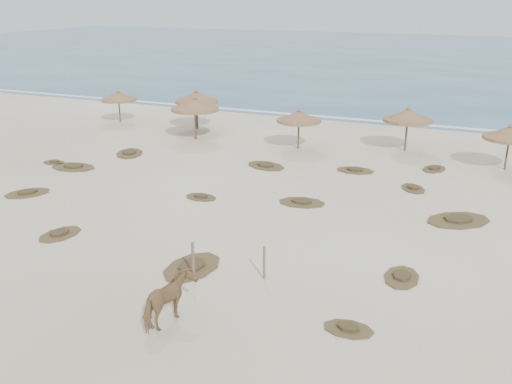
% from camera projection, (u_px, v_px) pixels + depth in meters
% --- Properties ---
extents(ground, '(160.00, 160.00, 0.00)m').
position_uv_depth(ground, '(154.00, 253.00, 21.05)').
color(ground, beige).
rests_on(ground, ground).
extents(ocean, '(200.00, 100.00, 0.01)m').
position_uv_depth(ocean, '(424.00, 56.00, 86.26)').
color(ocean, navy).
rests_on(ocean, ground).
extents(foam_line, '(70.00, 0.60, 0.01)m').
position_uv_depth(foam_line, '(339.00, 118.00, 43.66)').
color(foam_line, white).
rests_on(foam_line, ground).
extents(palapa_0, '(2.92, 2.92, 2.43)m').
position_uv_depth(palapa_0, '(118.00, 97.00, 41.78)').
color(palapa_0, brown).
rests_on(palapa_0, ground).
extents(palapa_1, '(3.94, 3.94, 2.83)m').
position_uv_depth(palapa_1, '(196.00, 98.00, 39.58)').
color(palapa_1, brown).
rests_on(palapa_1, ground).
extents(palapa_2, '(4.15, 4.15, 2.93)m').
position_uv_depth(palapa_2, '(195.00, 105.00, 36.62)').
color(palapa_2, brown).
rests_on(palapa_2, ground).
extents(palapa_3, '(3.57, 3.57, 2.55)m').
position_uv_depth(palapa_3, '(299.00, 117.00, 34.52)').
color(palapa_3, brown).
rests_on(palapa_3, ground).
extents(palapa_4, '(3.46, 3.46, 2.76)m').
position_uv_depth(palapa_4, '(408.00, 116.00, 33.98)').
color(palapa_4, brown).
rests_on(palapa_4, ground).
extents(palapa_5, '(3.53, 3.53, 2.58)m').
position_uv_depth(palapa_5, '(510.00, 133.00, 30.32)').
color(palapa_5, brown).
rests_on(palapa_5, ground).
extents(horse, '(1.04, 1.89, 1.53)m').
position_uv_depth(horse, '(169.00, 300.00, 16.29)').
color(horse, '#976F44').
rests_on(horse, ground).
extents(fence_post_near, '(0.13, 0.13, 1.38)m').
position_uv_depth(fence_post_near, '(193.00, 262.00, 18.80)').
color(fence_post_near, '#64584B').
rests_on(fence_post_near, ground).
extents(fence_post_far, '(0.10, 0.10, 1.19)m').
position_uv_depth(fence_post_far, '(264.00, 263.00, 18.93)').
color(fence_post_far, '#64584B').
rests_on(fence_post_far, ground).
extents(scrub_0, '(2.35, 2.49, 0.16)m').
position_uv_depth(scrub_0, '(27.00, 193.00, 27.19)').
color(scrub_0, brown).
rests_on(scrub_0, ground).
extents(scrub_1, '(2.65, 1.83, 0.16)m').
position_uv_depth(scrub_1, '(73.00, 167.00, 31.27)').
color(scrub_1, brown).
rests_on(scrub_1, ground).
extents(scrub_2, '(1.61, 1.10, 0.16)m').
position_uv_depth(scrub_2, '(201.00, 197.00, 26.66)').
color(scrub_2, brown).
rests_on(scrub_2, ground).
extents(scrub_3, '(2.34, 1.71, 0.16)m').
position_uv_depth(scrub_3, '(302.00, 202.00, 25.99)').
color(scrub_3, brown).
rests_on(scrub_3, ground).
extents(scrub_4, '(1.21, 1.81, 0.16)m').
position_uv_depth(scrub_4, '(402.00, 277.00, 19.14)').
color(scrub_4, brown).
rests_on(scrub_4, ground).
extents(scrub_5, '(3.37, 3.23, 0.16)m').
position_uv_depth(scrub_5, '(458.00, 220.00, 23.96)').
color(scrub_5, brown).
rests_on(scrub_5, ground).
extents(scrub_6, '(2.51, 2.86, 0.16)m').
position_uv_depth(scrub_6, '(129.00, 153.00, 33.94)').
color(scrub_6, brown).
rests_on(scrub_6, ground).
extents(scrub_7, '(2.12, 1.45, 0.16)m').
position_uv_depth(scrub_7, '(355.00, 170.00, 30.69)').
color(scrub_7, brown).
rests_on(scrub_7, ground).
extents(scrub_8, '(1.38, 0.92, 0.16)m').
position_uv_depth(scrub_8, '(54.00, 162.00, 32.11)').
color(scrub_8, brown).
rests_on(scrub_8, ground).
extents(scrub_9, '(1.96, 2.73, 0.16)m').
position_uv_depth(scrub_9, '(192.00, 267.00, 19.87)').
color(scrub_9, brown).
rests_on(scrub_9, ground).
extents(scrub_10, '(1.55, 1.96, 0.16)m').
position_uv_depth(scrub_10, '(434.00, 169.00, 30.93)').
color(scrub_10, brown).
rests_on(scrub_10, ground).
extents(scrub_11, '(1.53, 2.04, 0.16)m').
position_uv_depth(scrub_11, '(60.00, 234.00, 22.57)').
color(scrub_11, brown).
rests_on(scrub_11, ground).
extents(scrub_12, '(1.49, 1.00, 0.16)m').
position_uv_depth(scrub_12, '(348.00, 328.00, 16.20)').
color(scrub_12, brown).
rests_on(scrub_12, ground).
extents(scrub_13, '(2.73, 2.24, 0.16)m').
position_uv_depth(scrub_13, '(266.00, 166.00, 31.50)').
color(scrub_13, brown).
rests_on(scrub_13, ground).
extents(scrub_14, '(1.70, 1.93, 0.16)m').
position_uv_depth(scrub_14, '(413.00, 188.00, 27.85)').
color(scrub_14, brown).
rests_on(scrub_14, ground).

